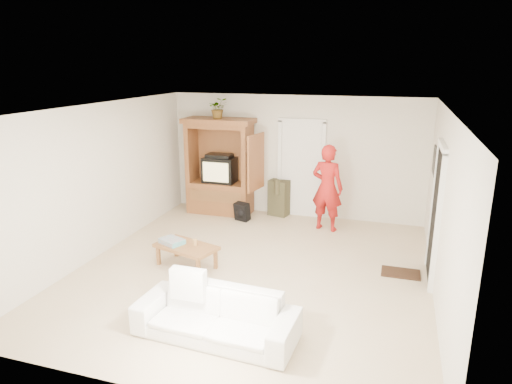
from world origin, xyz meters
TOP-DOWN VIEW (x-y plane):
  - floor at (0.00, 0.00)m, footprint 6.00×6.00m
  - ceiling at (0.00, 0.00)m, footprint 6.00×6.00m
  - wall_back at (0.00, 3.00)m, footprint 5.50×0.00m
  - wall_front at (0.00, -3.00)m, footprint 5.50×0.00m
  - wall_left at (-2.75, 0.00)m, footprint 0.00×6.00m
  - wall_right at (2.75, 0.00)m, footprint 0.00×6.00m
  - armoire at (-1.58, 2.66)m, footprint 1.82×1.14m
  - door_back at (0.15, 2.97)m, footprint 0.85×0.05m
  - doorway_right at (2.73, 0.60)m, footprint 0.05×0.90m
  - framed_picture at (2.73, 1.90)m, footprint 0.03×0.60m
  - doormat at (2.30, 0.60)m, footprint 0.60×0.40m
  - plant at (-1.60, 2.63)m, footprint 0.51×0.49m
  - man at (0.83, 2.26)m, footprint 0.71×0.54m
  - sofa at (0.14, -1.89)m, footprint 2.02×0.89m
  - coffee_table at (-1.08, -0.17)m, footprint 1.12×0.82m
  - towel at (-1.33, -0.17)m, footprint 0.46×0.41m
  - candle at (-0.94, -0.13)m, footprint 0.08×0.08m
  - backpack_black at (-0.95, 2.25)m, footprint 0.35×0.27m
  - backpack_olive at (-0.30, 2.85)m, footprint 0.47×0.39m

SIDE VIEW (x-z plane):
  - floor at x=0.00m, z-range 0.00..0.00m
  - doormat at x=2.30m, z-range 0.00..0.02m
  - backpack_black at x=-0.95m, z-range 0.00..0.38m
  - sofa at x=0.14m, z-range 0.00..0.58m
  - coffee_table at x=-1.08m, z-range 0.14..0.51m
  - backpack_olive at x=-0.30m, z-range 0.00..0.79m
  - towel at x=-1.33m, z-range 0.38..0.46m
  - candle at x=-0.94m, z-range 0.38..0.48m
  - man at x=0.83m, z-range 0.00..1.74m
  - armoire at x=-1.58m, z-range -0.14..1.96m
  - door_back at x=0.15m, z-range 0.00..2.04m
  - doorway_right at x=2.73m, z-range 0.00..2.04m
  - wall_back at x=0.00m, z-range -1.45..4.05m
  - wall_front at x=0.00m, z-range -1.45..4.05m
  - wall_left at x=-2.75m, z-range -1.70..4.30m
  - wall_right at x=2.75m, z-range -1.70..4.30m
  - framed_picture at x=2.73m, z-range 1.36..1.84m
  - plant at x=-1.60m, z-range 2.10..2.53m
  - ceiling at x=0.00m, z-range 2.60..2.60m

